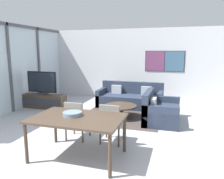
% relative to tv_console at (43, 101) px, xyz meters
% --- Properties ---
extents(ground_plane, '(24.00, 24.00, 0.00)m').
position_rel_tv_console_xyz_m(ground_plane, '(2.44, -3.69, -0.24)').
color(ground_plane, '#B2B2B7').
extents(wall_back, '(7.27, 0.09, 2.80)m').
position_rel_tv_console_xyz_m(wall_back, '(2.49, 2.34, 1.17)').
color(wall_back, silver).
rests_on(wall_back, ground_plane).
extents(window_wall_left, '(0.07, 6.03, 2.80)m').
position_rel_tv_console_xyz_m(window_wall_left, '(-0.69, -0.67, 1.30)').
color(window_wall_left, silver).
rests_on(window_wall_left, ground_plane).
extents(area_rug, '(2.35, 1.81, 0.01)m').
position_rel_tv_console_xyz_m(area_rug, '(2.84, -0.28, -0.23)').
color(area_rug, '#473D38').
rests_on(area_rug, ground_plane).
extents(tv_console, '(1.65, 0.40, 0.48)m').
position_rel_tv_console_xyz_m(tv_console, '(0.00, 0.00, 0.00)').
color(tv_console, '#423326').
rests_on(tv_console, ground_plane).
extents(television, '(1.09, 0.20, 0.78)m').
position_rel_tv_console_xyz_m(television, '(0.00, 0.00, 0.63)').
color(television, '#2D2D33').
rests_on(television, tv_console).
extents(sofa_main, '(2.23, 0.92, 0.85)m').
position_rel_tv_console_xyz_m(sofa_main, '(2.84, 1.08, 0.04)').
color(sofa_main, '#2D384C').
rests_on(sofa_main, ground_plane).
extents(sofa_side, '(0.92, 1.37, 0.85)m').
position_rel_tv_console_xyz_m(sofa_side, '(3.95, -0.32, 0.04)').
color(sofa_side, '#2D384C').
rests_on(sofa_side, ground_plane).
extents(coffee_table, '(0.96, 0.96, 0.37)m').
position_rel_tv_console_xyz_m(coffee_table, '(2.84, -0.28, 0.04)').
color(coffee_table, '#423326').
rests_on(coffee_table, ground_plane).
extents(dining_table, '(1.64, 1.06, 0.77)m').
position_rel_tv_console_xyz_m(dining_table, '(2.72, -2.86, 0.46)').
color(dining_table, '#423326').
rests_on(dining_table, ground_plane).
extents(dining_chair_left, '(0.46, 0.46, 0.87)m').
position_rel_tv_console_xyz_m(dining_chair_left, '(2.32, -2.12, 0.25)').
color(dining_chair_left, gray).
rests_on(dining_chair_left, ground_plane).
extents(dining_chair_centre, '(0.46, 0.46, 0.87)m').
position_rel_tv_console_xyz_m(dining_chair_centre, '(3.12, -2.10, 0.25)').
color(dining_chair_centre, gray).
rests_on(dining_chair_centre, ground_plane).
extents(fruit_bowl, '(0.35, 0.35, 0.07)m').
position_rel_tv_console_xyz_m(fruit_bowl, '(2.59, -2.81, 0.57)').
color(fruit_bowl, slate).
rests_on(fruit_bowl, dining_table).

